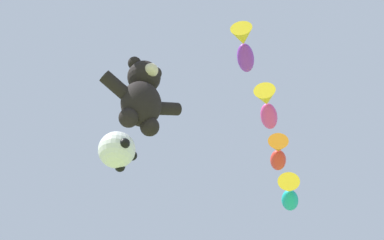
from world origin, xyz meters
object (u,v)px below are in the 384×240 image
fish_kite_violet (244,47)px  fish_kite_teal (289,194)px  fish_kite_magenta (267,107)px  fish_kite_crimson (278,153)px  soccer_ball_kite (117,150)px  teddy_bear_kite (142,95)px

fish_kite_violet → fish_kite_teal: size_ratio=0.74×
fish_kite_violet → fish_kite_teal: bearing=36.5°
fish_kite_magenta → fish_kite_crimson: bearing=38.8°
soccer_ball_kite → fish_kite_teal: size_ratio=0.39×
teddy_bear_kite → soccer_ball_kite: (-0.46, -0.12, -1.82)m
fish_kite_violet → fish_kite_magenta: bearing=33.6°
soccer_ball_kite → fish_kite_violet: (2.88, -0.85, 4.17)m
teddy_bear_kite → fish_kite_teal: bearing=22.2°
fish_kite_violet → fish_kite_teal: (5.89, 4.36, -0.42)m
soccer_ball_kite → fish_kite_teal: fish_kite_teal is taller
fish_kite_violet → fish_kite_magenta: (2.12, 1.41, -0.04)m
fish_kite_magenta → fish_kite_crimson: 2.20m
fish_kite_violet → fish_kite_crimson: (3.82, 2.77, -0.30)m
fish_kite_violet → fish_kite_magenta: size_ratio=0.85×
fish_kite_magenta → fish_kite_crimson: fish_kite_magenta is taller
soccer_ball_kite → fish_kite_crimson: bearing=16.0°
fish_kite_magenta → fish_kite_crimson: size_ratio=1.08×
soccer_ball_kite → fish_kite_magenta: 6.50m
teddy_bear_kite → fish_kite_crimson: bearing=16.2°
teddy_bear_kite → soccer_ball_kite: 1.88m
fish_kite_magenta → fish_kite_teal: size_ratio=0.87×
fish_kite_crimson → teddy_bear_kite: bearing=-163.8°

